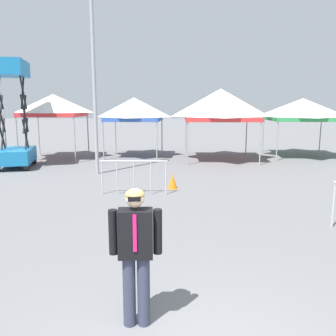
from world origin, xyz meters
The scene contains 9 objects.
canopy_tent_far_left centered at (-6.37, 14.91, 2.74)m, with size 2.94×2.94×3.30m.
canopy_tent_right_of_center centered at (-2.33, 15.70, 2.53)m, with size 3.03×3.03×3.15m.
canopy_tent_behind_center centered at (2.13, 14.63, 2.77)m, with size 3.56×3.56×3.56m.
canopy_tent_behind_right centered at (6.67, 15.88, 2.52)m, with size 3.61×3.61×3.11m.
scissor_lift centered at (-7.23, 12.14, 1.36)m, with size 1.87×2.55×4.63m.
person_foreground centered at (-0.65, 1.01, 1.03)m, with size 0.65×0.27×1.78m.
light_pole_near_lift centered at (-3.30, 10.80, 4.57)m, with size 0.36×0.36×8.03m.
crowd_barrier_near_person centered at (-1.43, 7.54, 0.75)m, with size 2.10×0.08×1.08m.
traffic_cone_lot_center centered at (-0.23, 8.30, 0.25)m, with size 0.32×0.32×0.50m, color orange.
Camera 1 is at (-0.18, -2.97, 2.76)m, focal length 37.02 mm.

